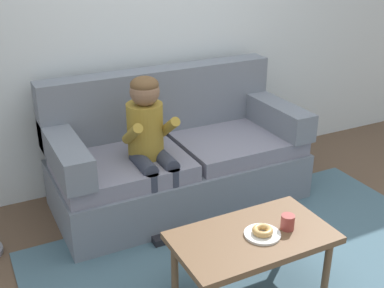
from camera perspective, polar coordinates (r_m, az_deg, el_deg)
name	(u,v)px	position (r m, az deg, el deg)	size (l,w,h in m)	color
ground	(242,250)	(3.42, 5.89, -12.31)	(10.00, 10.00, 0.00)	brown
wall_back	(156,13)	(4.05, -4.26, 15.12)	(8.00, 0.10, 2.80)	silver
area_rug	(263,270)	(3.25, 8.32, -14.48)	(2.87, 1.83, 0.01)	#476675
couch	(176,158)	(3.84, -1.90, -1.62)	(1.94, 0.90, 1.01)	slate
coffee_table	(252,242)	(2.85, 7.13, -11.36)	(0.92, 0.52, 0.42)	brown
person_child	(150,138)	(3.42, -5.03, 0.74)	(0.34, 0.58, 1.10)	olive
plate	(262,234)	(2.82, 8.29, -10.48)	(0.21, 0.21, 0.01)	white
donut	(263,231)	(2.81, 8.32, -10.06)	(0.12, 0.12, 0.04)	tan
mug	(288,222)	(2.88, 11.21, -9.01)	(0.08, 0.08, 0.09)	#993D38
toy_controller	(279,230)	(3.60, 10.27, -9.98)	(0.23, 0.09, 0.05)	blue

